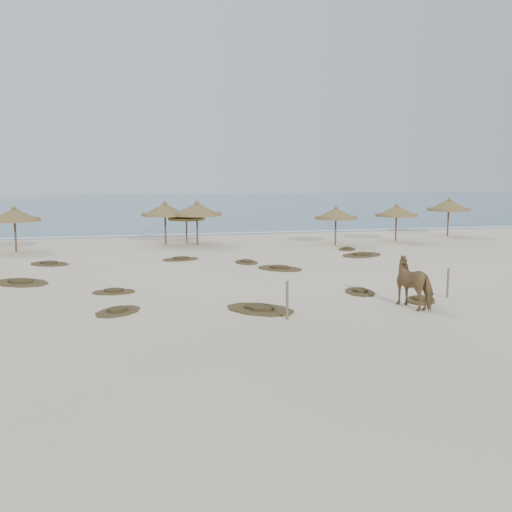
% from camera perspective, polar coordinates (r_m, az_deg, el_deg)
% --- Properties ---
extents(ground, '(160.00, 160.00, 0.00)m').
position_cam_1_polar(ground, '(20.76, -1.74, -5.08)').
color(ground, beige).
rests_on(ground, ground).
extents(ocean, '(200.00, 100.00, 0.01)m').
position_cam_1_polar(ocean, '(94.99, -11.19, 5.07)').
color(ocean, '#275777').
rests_on(ocean, ground).
extents(foam_line, '(70.00, 0.60, 0.01)m').
position_cam_1_polar(foam_line, '(46.22, -8.44, 2.12)').
color(foam_line, silver).
rests_on(foam_line, ground).
extents(palapa_1, '(4.00, 4.00, 2.92)m').
position_cam_1_polar(palapa_1, '(38.34, -23.02, 3.76)').
color(palapa_1, brown).
rests_on(palapa_1, ground).
extents(palapa_2, '(4.30, 4.30, 3.04)m').
position_cam_1_polar(palapa_2, '(39.54, -9.09, 4.54)').
color(palapa_2, brown).
rests_on(palapa_2, ground).
extents(palapa_3, '(4.36, 4.36, 3.09)m').
position_cam_1_polar(palapa_3, '(38.87, -5.93, 4.60)').
color(palapa_3, brown).
rests_on(palapa_3, ground).
extents(palapa_4, '(2.80, 2.80, 2.46)m').
position_cam_1_polar(palapa_4, '(40.49, -6.98, 4.03)').
color(palapa_4, brown).
rests_on(palapa_4, ground).
extents(palapa_5, '(3.37, 3.37, 2.71)m').
position_cam_1_polar(palapa_5, '(39.28, 7.99, 4.17)').
color(palapa_5, brown).
rests_on(palapa_5, ground).
extents(palapa_6, '(3.39, 3.39, 2.79)m').
position_cam_1_polar(palapa_6, '(41.95, 13.88, 4.34)').
color(palapa_6, brown).
rests_on(palapa_6, ground).
extents(palapa_7, '(4.27, 4.27, 3.08)m').
position_cam_1_polar(palapa_7, '(46.83, 18.72, 4.79)').
color(palapa_7, brown).
rests_on(palapa_7, ground).
extents(horse, '(1.44, 2.29, 1.80)m').
position_cam_1_polar(horse, '(21.30, 15.70, -2.58)').
color(horse, olive).
rests_on(horse, ground).
extents(fence_post_near, '(0.12, 0.12, 1.29)m').
position_cam_1_polar(fence_post_near, '(18.84, 3.14, -4.44)').
color(fence_post_near, '#62594A').
rests_on(fence_post_near, ground).
extents(fence_post_far, '(0.09, 0.09, 1.16)m').
position_cam_1_polar(fence_post_far, '(23.35, 18.63, -2.58)').
color(fence_post_far, '#62594A').
rests_on(fence_post_far, ground).
extents(scrub_1, '(3.29, 3.19, 0.16)m').
position_cam_1_polar(scrub_1, '(27.23, -22.46, -2.43)').
color(scrub_1, '#4D3B22').
rests_on(scrub_1, ground).
extents(scrub_2, '(1.77, 1.20, 0.16)m').
position_cam_1_polar(scrub_2, '(23.88, -14.03, -3.46)').
color(scrub_2, '#4D3B22').
rests_on(scrub_2, ground).
extents(scrub_3, '(2.86, 2.91, 0.16)m').
position_cam_1_polar(scrub_3, '(28.98, 2.39, -1.22)').
color(scrub_3, '#4D3B22').
rests_on(scrub_3, ground).
extents(scrub_4, '(1.37, 1.91, 0.16)m').
position_cam_1_polar(scrub_4, '(23.54, 10.35, -3.51)').
color(scrub_4, '#4D3B22').
rests_on(scrub_4, ground).
extents(scrub_5, '(3.41, 3.00, 0.16)m').
position_cam_1_polar(scrub_5, '(34.42, 10.55, 0.13)').
color(scrub_5, '#4D3B22').
rests_on(scrub_5, ground).
extents(scrub_6, '(2.74, 2.58, 0.16)m').
position_cam_1_polar(scrub_6, '(32.39, -19.97, -0.71)').
color(scrub_6, '#4D3B22').
rests_on(scrub_6, ground).
extents(scrub_7, '(1.31, 1.90, 0.16)m').
position_cam_1_polar(scrub_7, '(31.02, -0.98, -0.59)').
color(scrub_7, '#4D3B22').
rests_on(scrub_7, ground).
extents(scrub_9, '(3.06, 3.10, 0.16)m').
position_cam_1_polar(scrub_9, '(20.21, 0.40, -5.30)').
color(scrub_9, '#4D3B22').
rests_on(scrub_9, ground).
extents(scrub_10, '(1.72, 1.99, 0.16)m').
position_cam_1_polar(scrub_10, '(36.94, 9.10, 0.70)').
color(scrub_10, '#4D3B22').
rests_on(scrub_10, ground).
extents(scrub_11, '(2.17, 2.24, 0.16)m').
position_cam_1_polar(scrub_11, '(20.46, -13.64, -5.36)').
color(scrub_11, '#4D3B22').
rests_on(scrub_11, ground).
extents(scrub_12, '(1.81, 2.02, 0.16)m').
position_cam_1_polar(scrub_12, '(22.55, 16.13, -4.21)').
color(scrub_12, '#4D3B22').
rests_on(scrub_12, ground).
extents(scrub_13, '(2.39, 1.88, 0.16)m').
position_cam_1_polar(scrub_13, '(32.42, -7.56, -0.29)').
color(scrub_13, '#4D3B22').
rests_on(scrub_13, ground).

